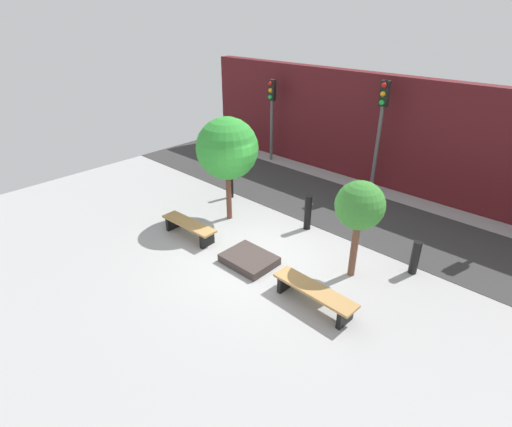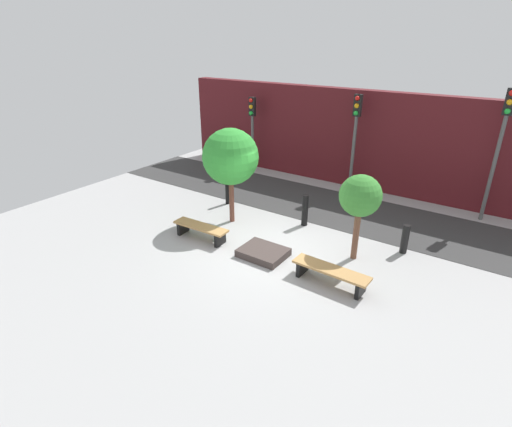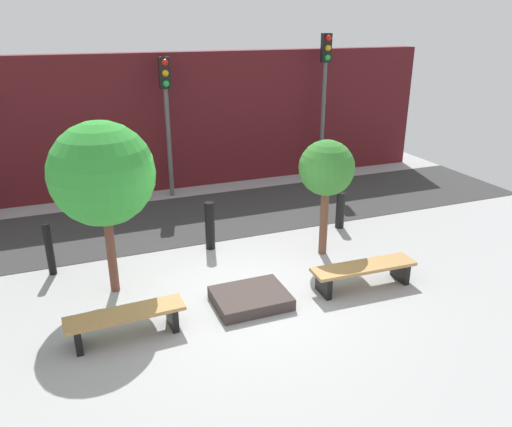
# 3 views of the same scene
# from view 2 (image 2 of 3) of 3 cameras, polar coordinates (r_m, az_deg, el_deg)

# --- Properties ---
(ground_plane) EXTENTS (18.00, 18.00, 0.00)m
(ground_plane) POSITION_cam_2_polar(r_m,az_deg,el_deg) (11.32, 1.78, -5.51)
(ground_plane) COLOR #A3A3A3
(road_strip) EXTENTS (18.00, 3.16, 0.01)m
(road_strip) POSITION_cam_2_polar(r_m,az_deg,el_deg) (14.47, 10.31, 1.01)
(road_strip) COLOR #343434
(road_strip) RESTS_ON ground
(building_facade) EXTENTS (16.20, 0.50, 3.75)m
(building_facade) POSITION_cam_2_polar(r_m,az_deg,el_deg) (16.26, 14.85, 10.14)
(building_facade) COLOR #511419
(building_facade) RESTS_ON ground
(bench_left) EXTENTS (1.80, 0.51, 0.44)m
(bench_left) POSITION_cam_2_polar(r_m,az_deg,el_deg) (11.99, -7.89, -2.24)
(bench_left) COLOR black
(bench_left) RESTS_ON ground
(bench_right) EXTENTS (1.95, 0.55, 0.44)m
(bench_right) POSITION_cam_2_polar(r_m,az_deg,el_deg) (9.97, 10.62, -8.31)
(bench_right) COLOR black
(bench_right) RESTS_ON ground
(planter_bed) EXTENTS (1.25, 0.98, 0.21)m
(planter_bed) POSITION_cam_2_polar(r_m,az_deg,el_deg) (11.08, 1.04, -5.61)
(planter_bed) COLOR #403532
(planter_bed) RESTS_ON ground
(tree_behind_left_bench) EXTENTS (1.75, 1.75, 3.05)m
(tree_behind_left_bench) POSITION_cam_2_polar(r_m,az_deg,el_deg) (12.40, -3.67, 8.05)
(tree_behind_left_bench) COLOR brown
(tree_behind_left_bench) RESTS_ON ground
(tree_behind_right_bench) EXTENTS (1.10, 1.10, 2.39)m
(tree_behind_right_bench) POSITION_cam_2_polar(r_m,az_deg,el_deg) (10.58, 14.67, 2.32)
(tree_behind_right_bench) COLOR brown
(tree_behind_right_bench) RESTS_ON ground
(bollard_far_left) EXTENTS (0.14, 0.14, 1.03)m
(bollard_far_left) POSITION_cam_2_polar(r_m,az_deg,el_deg) (14.33, -4.13, 3.33)
(bollard_far_left) COLOR black
(bollard_far_left) RESTS_ON ground
(bollard_left) EXTENTS (0.20, 0.20, 1.04)m
(bollard_left) POSITION_cam_2_polar(r_m,az_deg,el_deg) (12.74, 7.00, 0.47)
(bollard_left) COLOR black
(bollard_left) RESTS_ON ground
(bollard_center) EXTENTS (0.20, 0.20, 0.86)m
(bollard_center) POSITION_cam_2_polar(r_m,az_deg,el_deg) (11.84, 20.51, -3.43)
(bollard_center) COLOR black
(bollard_center) RESTS_ON ground
(traffic_light_west) EXTENTS (0.28, 0.27, 3.21)m
(traffic_light_west) POSITION_cam_2_polar(r_m,az_deg,el_deg) (17.56, -0.55, 13.14)
(traffic_light_west) COLOR #545454
(traffic_light_west) RESTS_ON ground
(traffic_light_mid_west) EXTENTS (0.28, 0.27, 3.67)m
(traffic_light_mid_west) POSITION_cam_2_polar(r_m,az_deg,el_deg) (15.38, 14.02, 11.99)
(traffic_light_mid_west) COLOR #555555
(traffic_light_mid_west) RESTS_ON ground
(traffic_light_mid_east) EXTENTS (0.28, 0.27, 4.20)m
(traffic_light_mid_east) POSITION_cam_2_polar(r_m,az_deg,el_deg) (14.39, 31.69, 9.69)
(traffic_light_mid_east) COLOR #535353
(traffic_light_mid_east) RESTS_ON ground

